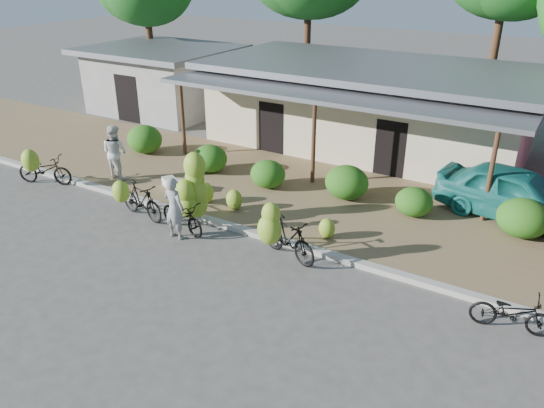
{
  "coord_description": "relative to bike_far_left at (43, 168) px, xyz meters",
  "views": [
    {
      "loc": [
        7.5,
        -8.99,
        7.11
      ],
      "look_at": [
        0.95,
        1.86,
        1.2
      ],
      "focal_mm": 35.0,
      "sensor_mm": 36.0,
      "label": 1
    }
  ],
  "objects": [
    {
      "name": "ground",
      "position": [
        7.89,
        -1.38,
        -0.6
      ],
      "size": [
        100.0,
        100.0,
        0.0
      ],
      "primitive_type": "plane",
      "color": "#504D4A",
      "rests_on": "ground"
    },
    {
      "name": "vendor",
      "position": [
        6.36,
        -0.58,
        0.29
      ],
      "size": [
        0.67,
        0.45,
        1.79
      ],
      "primitive_type": "imported",
      "rotation": [
        0.0,
        0.0,
        3.11
      ],
      "color": "gray",
      "rests_on": "ground"
    },
    {
      "name": "hedge_0",
      "position": [
        0.88,
        4.02,
        0.07
      ],
      "size": [
        1.41,
        1.27,
        1.1
      ],
      "primitive_type": "ellipsoid",
      "color": "#1B5513",
      "rests_on": "sidewalk"
    },
    {
      "name": "sack_far",
      "position": [
        4.04,
        1.88,
        -0.34
      ],
      "size": [
        0.84,
        0.69,
        0.28
      ],
      "primitive_type": "cube",
      "rotation": [
        0.0,
        0.0,
        -0.48
      ],
      "color": "beige",
      "rests_on": "sidewalk"
    },
    {
      "name": "hedge_5",
      "position": [
        14.57,
        4.23,
        0.06
      ],
      "size": [
        1.39,
        1.25,
        1.09
      ],
      "primitive_type": "ellipsoid",
      "color": "#1B5513",
      "rests_on": "sidewalk"
    },
    {
      "name": "bike_far_left",
      "position": [
        0.0,
        0.0,
        0.0
      ],
      "size": [
        2.07,
        1.53,
        1.47
      ],
      "rotation": [
        0.0,
        0.0,
        1.93
      ],
      "color": "black",
      "rests_on": "ground"
    },
    {
      "name": "bike_center",
      "position": [
        6.31,
        0.11,
        0.27
      ],
      "size": [
        1.88,
        1.36,
        2.23
      ],
      "rotation": [
        0.0,
        0.0,
        1.34
      ],
      "color": "black",
      "rests_on": "ground"
    },
    {
      "name": "loose_banana_c",
      "position": [
        10.05,
        1.37,
        -0.19
      ],
      "size": [
        0.46,
        0.39,
        0.57
      ],
      "primitive_type": "ellipsoid",
      "color": "#95A92A",
      "rests_on": "sidewalk"
    },
    {
      "name": "sidewalk",
      "position": [
        7.89,
        3.62,
        -0.54
      ],
      "size": [
        60.0,
        6.0,
        0.12
      ],
      "primitive_type": "cube",
      "color": "olive",
      "rests_on": "ground"
    },
    {
      "name": "hedge_2",
      "position": [
        6.82,
        3.55,
        -0.01
      ],
      "size": [
        1.2,
        1.08,
        0.93
      ],
      "primitive_type": "ellipsoid",
      "color": "#1B5513",
      "rests_on": "sidewalk"
    },
    {
      "name": "loose_banana_a",
      "position": [
        5.8,
        1.48,
        -0.14
      ],
      "size": [
        0.55,
        0.47,
        0.68
      ],
      "primitive_type": "ellipsoid",
      "color": "#95A92A",
      "rests_on": "sidewalk"
    },
    {
      "name": "bike_far_right",
      "position": [
        15.0,
        -0.09,
        -0.16
      ],
      "size": [
        1.74,
        0.86,
        0.87
      ],
      "rotation": [
        0.0,
        0.0,
        1.74
      ],
      "color": "black",
      "rests_on": "ground"
    },
    {
      "name": "shop_main",
      "position": [
        7.89,
        9.55,
        1.12
      ],
      "size": [
        13.0,
        8.5,
        3.35
      ],
      "color": "beige",
      "rests_on": "ground"
    },
    {
      "name": "hedge_4",
      "position": [
        11.64,
        3.96,
        -0.05
      ],
      "size": [
        1.11,
        1.0,
        0.87
      ],
      "primitive_type": "ellipsoid",
      "color": "#1B5513",
      "rests_on": "sidewalk"
    },
    {
      "name": "bystander",
      "position": [
        1.89,
        1.57,
        0.46
      ],
      "size": [
        0.93,
        0.73,
        1.88
      ],
      "primitive_type": "imported",
      "rotation": [
        0.0,
        0.0,
        3.17
      ],
      "color": "silver",
      "rests_on": "sidewalk"
    },
    {
      "name": "bike_left",
      "position": [
        4.65,
        -0.21,
        0.02
      ],
      "size": [
        1.92,
        1.29,
        1.39
      ],
      "rotation": [
        0.0,
        0.0,
        1.4
      ],
      "color": "black",
      "rests_on": "ground"
    },
    {
      "name": "teal_van",
      "position": [
        14.19,
        5.31,
        0.29
      ],
      "size": [
        4.75,
        2.49,
        1.54
      ],
      "primitive_type": "imported",
      "rotation": [
        0.0,
        0.0,
        1.42
      ],
      "color": "#19746F",
      "rests_on": "sidewalk"
    },
    {
      "name": "curb",
      "position": [
        7.89,
        0.62,
        -0.53
      ],
      "size": [
        60.0,
        0.25,
        0.15
      ],
      "primitive_type": "cube",
      "color": "#A8A399",
      "rests_on": "ground"
    },
    {
      "name": "bike_right",
      "position": [
        9.53,
        -0.07,
        0.12
      ],
      "size": [
        1.95,
        1.42,
        1.75
      ],
      "rotation": [
        0.0,
        0.0,
        1.26
      ],
      "color": "black",
      "rests_on": "ground"
    },
    {
      "name": "sack_near",
      "position": [
        4.6,
        1.92,
        -0.33
      ],
      "size": [
        0.93,
        0.64,
        0.3
      ],
      "primitive_type": "cube",
      "rotation": [
        0.0,
        0.0,
        0.31
      ],
      "color": "beige",
      "rests_on": "sidewalk"
    },
    {
      "name": "shop_grey",
      "position": [
        -3.11,
        9.61,
        1.02
      ],
      "size": [
        7.0,
        6.0,
        3.15
      ],
      "color": "#999994",
      "rests_on": "ground"
    },
    {
      "name": "loose_banana_b",
      "position": [
        6.86,
        1.54,
        -0.16
      ],
      "size": [
        0.52,
        0.44,
        0.65
      ],
      "primitive_type": "ellipsoid",
      "color": "#95A92A",
      "rests_on": "sidewalk"
    },
    {
      "name": "hedge_1",
      "position": [
        4.31,
        3.7,
        0.01
      ],
      "size": [
        1.26,
        1.13,
        0.98
      ],
      "primitive_type": "ellipsoid",
      "color": "#1B5513",
      "rests_on": "sidewalk"
    },
    {
      "name": "hedge_3",
      "position": [
        9.43,
        4.07,
        0.06
      ],
      "size": [
        1.39,
        1.25,
        1.09
      ],
      "primitive_type": "ellipsoid",
      "color": "#1B5513",
      "rests_on": "sidewalk"
    }
  ]
}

